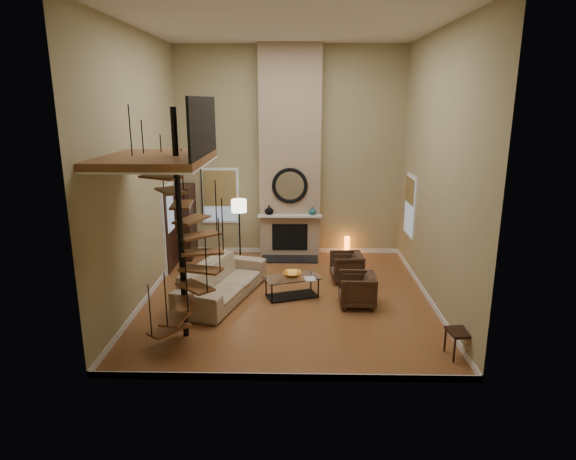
{
  "coord_description": "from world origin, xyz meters",
  "views": [
    {
      "loc": [
        0.2,
        -9.86,
        4.13
      ],
      "look_at": [
        0.0,
        0.4,
        1.4
      ],
      "focal_mm": 30.65,
      "sensor_mm": 36.0,
      "label": 1
    }
  ],
  "objects_px": {
    "hutch": "(186,223)",
    "floor_lamp": "(239,211)",
    "sofa": "(222,280)",
    "side_chair": "(467,327)",
    "accent_lamp": "(347,246)",
    "coffee_table": "(292,284)",
    "armchair_near": "(349,267)",
    "armchair_far": "(360,290)"
  },
  "relations": [
    {
      "from": "side_chair",
      "to": "coffee_table",
      "type": "bearing_deg",
      "value": 139.4
    },
    {
      "from": "hutch",
      "to": "floor_lamp",
      "type": "relative_size",
      "value": 1.17
    },
    {
      "from": "floor_lamp",
      "to": "side_chair",
      "type": "height_order",
      "value": "floor_lamp"
    },
    {
      "from": "armchair_near",
      "to": "coffee_table",
      "type": "xyz_separation_m",
      "value": [
        -1.33,
        -0.98,
        -0.07
      ]
    },
    {
      "from": "coffee_table",
      "to": "floor_lamp",
      "type": "relative_size",
      "value": 0.76
    },
    {
      "from": "floor_lamp",
      "to": "accent_lamp",
      "type": "height_order",
      "value": "floor_lamp"
    },
    {
      "from": "coffee_table",
      "to": "accent_lamp",
      "type": "distance_m",
      "value": 3.33
    },
    {
      "from": "floor_lamp",
      "to": "side_chair",
      "type": "bearing_deg",
      "value": -47.31
    },
    {
      "from": "sofa",
      "to": "armchair_near",
      "type": "bearing_deg",
      "value": -52.6
    },
    {
      "from": "armchair_near",
      "to": "floor_lamp",
      "type": "height_order",
      "value": "floor_lamp"
    },
    {
      "from": "armchair_near",
      "to": "coffee_table",
      "type": "height_order",
      "value": "armchair_near"
    },
    {
      "from": "armchair_near",
      "to": "side_chair",
      "type": "distance_m",
      "value": 3.8
    },
    {
      "from": "hutch",
      "to": "armchair_far",
      "type": "height_order",
      "value": "hutch"
    },
    {
      "from": "armchair_near",
      "to": "coffee_table",
      "type": "relative_size",
      "value": 0.56
    },
    {
      "from": "armchair_near",
      "to": "floor_lamp",
      "type": "relative_size",
      "value": 0.42
    },
    {
      "from": "floor_lamp",
      "to": "side_chair",
      "type": "xyz_separation_m",
      "value": [
        4.26,
        -4.62,
        -0.89
      ]
    },
    {
      "from": "coffee_table",
      "to": "side_chair",
      "type": "relative_size",
      "value": 1.39
    },
    {
      "from": "hutch",
      "to": "coffee_table",
      "type": "distance_m",
      "value": 4.04
    },
    {
      "from": "floor_lamp",
      "to": "accent_lamp",
      "type": "distance_m",
      "value": 3.18
    },
    {
      "from": "armchair_far",
      "to": "accent_lamp",
      "type": "height_order",
      "value": "armchair_far"
    },
    {
      "from": "floor_lamp",
      "to": "armchair_far",
      "type": "bearing_deg",
      "value": -42.95
    },
    {
      "from": "coffee_table",
      "to": "armchair_near",
      "type": "bearing_deg",
      "value": 36.32
    },
    {
      "from": "accent_lamp",
      "to": "side_chair",
      "type": "height_order",
      "value": "side_chair"
    },
    {
      "from": "hutch",
      "to": "side_chair",
      "type": "height_order",
      "value": "hutch"
    },
    {
      "from": "sofa",
      "to": "side_chair",
      "type": "relative_size",
      "value": 2.8
    },
    {
      "from": "side_chair",
      "to": "armchair_near",
      "type": "bearing_deg",
      "value": 114.38
    },
    {
      "from": "armchair_far",
      "to": "accent_lamp",
      "type": "xyz_separation_m",
      "value": [
        0.06,
        3.43,
        -0.1
      ]
    },
    {
      "from": "sofa",
      "to": "floor_lamp",
      "type": "xyz_separation_m",
      "value": [
        0.14,
        2.21,
        1.02
      ]
    },
    {
      "from": "armchair_near",
      "to": "floor_lamp",
      "type": "bearing_deg",
      "value": -118.02
    },
    {
      "from": "floor_lamp",
      "to": "armchair_near",
      "type": "bearing_deg",
      "value": -23.28
    },
    {
      "from": "coffee_table",
      "to": "accent_lamp",
      "type": "height_order",
      "value": "accent_lamp"
    },
    {
      "from": "coffee_table",
      "to": "side_chair",
      "type": "bearing_deg",
      "value": -40.6
    },
    {
      "from": "sofa",
      "to": "accent_lamp",
      "type": "bearing_deg",
      "value": -27.11
    },
    {
      "from": "armchair_far",
      "to": "accent_lamp",
      "type": "relative_size",
      "value": 1.39
    },
    {
      "from": "coffee_table",
      "to": "hutch",
      "type": "bearing_deg",
      "value": 136.32
    },
    {
      "from": "floor_lamp",
      "to": "coffee_table",
      "type": "bearing_deg",
      "value": -57.44
    },
    {
      "from": "floor_lamp",
      "to": "accent_lamp",
      "type": "bearing_deg",
      "value": 16.77
    },
    {
      "from": "hutch",
      "to": "floor_lamp",
      "type": "xyz_separation_m",
      "value": [
        1.52,
        -0.62,
        0.46
      ]
    },
    {
      "from": "armchair_near",
      "to": "accent_lamp",
      "type": "height_order",
      "value": "armchair_near"
    },
    {
      "from": "hutch",
      "to": "sofa",
      "type": "height_order",
      "value": "hutch"
    },
    {
      "from": "floor_lamp",
      "to": "side_chair",
      "type": "relative_size",
      "value": 1.82
    },
    {
      "from": "armchair_near",
      "to": "side_chair",
      "type": "xyz_separation_m",
      "value": [
        1.57,
        -3.46,
        0.17
      ]
    }
  ]
}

